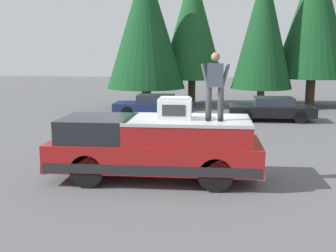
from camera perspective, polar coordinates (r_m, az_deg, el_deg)
name	(u,v)px	position (r m, az deg, el deg)	size (l,w,h in m)	color
ground_plane	(185,174)	(11.61, 2.28, -6.65)	(90.00, 90.00, 0.00)	#565659
pickup_truck	(155,147)	(11.01, -1.78, -2.87)	(2.01, 5.54, 1.65)	maroon
compressor_unit	(175,108)	(10.67, 0.95, 2.46)	(0.65, 0.84, 0.56)	silver
person_on_truck_bed	(215,85)	(10.42, 6.47, 5.67)	(0.29, 0.72, 1.69)	#333338
parked_car_black	(272,109)	(21.08, 14.03, 2.28)	(1.64, 4.10, 1.16)	black
parked_car_navy	(154,106)	(21.68, -1.87, 2.79)	(1.64, 4.10, 1.16)	navy
conifer_left	(315,14)	(27.47, 19.49, 14.30)	(4.65, 4.65, 9.50)	#4C3826
conifer_center_left	(263,27)	(25.71, 12.93, 13.05)	(3.60, 3.60, 8.38)	#4C3826
conifer_center_right	(192,23)	(26.78, 3.36, 13.94)	(3.93, 3.93, 8.64)	#4C3826
conifer_right	(146,25)	(25.20, -3.07, 13.67)	(4.66, 4.66, 8.63)	#4C3826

